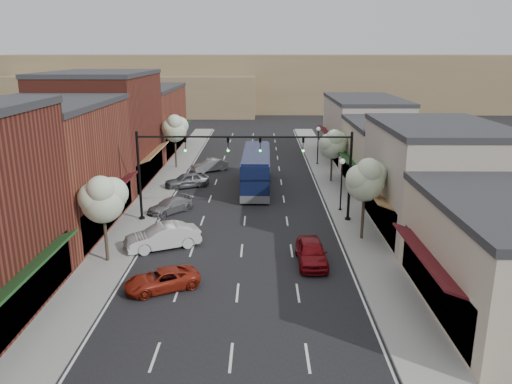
{
  "coord_description": "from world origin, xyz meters",
  "views": [
    {
      "loc": [
        1.28,
        -28.71,
        12.7
      ],
      "look_at": [
        0.88,
        8.52,
        2.2
      ],
      "focal_mm": 35.0,
      "sensor_mm": 36.0,
      "label": 1
    }
  ],
  "objects_px": {
    "parked_car_a": "(162,280)",
    "red_hatchback": "(311,252)",
    "signal_mast_left": "(170,163)",
    "lamp_post_far": "(318,139)",
    "tree_right_near": "(366,179)",
    "tree_left_far": "(175,128)",
    "tree_left_near": "(103,198)",
    "lamp_post_near": "(342,176)",
    "parked_car_e": "(210,165)",
    "signal_mast_right": "(319,163)",
    "tree_right_far": "(333,143)",
    "coach_bus": "(256,169)",
    "parked_car_d": "(187,180)",
    "parked_car_c": "(170,206)",
    "parked_car_b": "(163,237)"
  },
  "relations": [
    {
      "from": "tree_left_near",
      "to": "coach_bus",
      "type": "distance_m",
      "value": 20.14
    },
    {
      "from": "signal_mast_left",
      "to": "red_hatchback",
      "type": "distance_m",
      "value": 13.41
    },
    {
      "from": "tree_right_far",
      "to": "parked_car_a",
      "type": "bearing_deg",
      "value": -118.02
    },
    {
      "from": "signal_mast_left",
      "to": "parked_car_c",
      "type": "distance_m",
      "value": 4.54
    },
    {
      "from": "signal_mast_left",
      "to": "lamp_post_near",
      "type": "bearing_deg",
      "value": 10.56
    },
    {
      "from": "tree_left_near",
      "to": "lamp_post_near",
      "type": "bearing_deg",
      "value": 33.33
    },
    {
      "from": "parked_car_a",
      "to": "red_hatchback",
      "type": "bearing_deg",
      "value": 86.32
    },
    {
      "from": "tree_right_near",
      "to": "tree_left_far",
      "type": "relative_size",
      "value": 0.97
    },
    {
      "from": "tree_left_near",
      "to": "tree_left_far",
      "type": "bearing_deg",
      "value": 90.0
    },
    {
      "from": "tree_left_far",
      "to": "coach_bus",
      "type": "xyz_separation_m",
      "value": [
        9.05,
        -8.16,
        -2.73
      ]
    },
    {
      "from": "signal_mast_left",
      "to": "tree_left_far",
      "type": "height_order",
      "value": "signal_mast_left"
    },
    {
      "from": "tree_left_far",
      "to": "red_hatchback",
      "type": "height_order",
      "value": "tree_left_far"
    },
    {
      "from": "coach_bus",
      "to": "parked_car_a",
      "type": "bearing_deg",
      "value": -102.52
    },
    {
      "from": "signal_mast_right",
      "to": "parked_car_e",
      "type": "relative_size",
      "value": 2.01
    },
    {
      "from": "signal_mast_left",
      "to": "red_hatchback",
      "type": "relative_size",
      "value": 1.86
    },
    {
      "from": "tree_left_far",
      "to": "parked_car_b",
      "type": "xyz_separation_m",
      "value": [
        2.97,
        -23.57,
        -3.79
      ]
    },
    {
      "from": "lamp_post_near",
      "to": "parked_car_a",
      "type": "xyz_separation_m",
      "value": [
        -12.0,
        -14.13,
        -2.43
      ]
    },
    {
      "from": "signal_mast_right",
      "to": "tree_right_near",
      "type": "height_order",
      "value": "signal_mast_right"
    },
    {
      "from": "parked_car_b",
      "to": "signal_mast_right",
      "type": "bearing_deg",
      "value": 92.36
    },
    {
      "from": "red_hatchback",
      "to": "lamp_post_far",
      "type": "bearing_deg",
      "value": 81.78
    },
    {
      "from": "signal_mast_left",
      "to": "parked_car_a",
      "type": "xyz_separation_m",
      "value": [
        1.42,
        -11.63,
        -4.05
      ]
    },
    {
      "from": "parked_car_a",
      "to": "tree_right_near",
      "type": "bearing_deg",
      "value": 94.73
    },
    {
      "from": "tree_left_far",
      "to": "tree_right_near",
      "type": "bearing_deg",
      "value": -52.96
    },
    {
      "from": "signal_mast_right",
      "to": "parked_car_e",
      "type": "bearing_deg",
      "value": 120.95
    },
    {
      "from": "tree_left_far",
      "to": "lamp_post_near",
      "type": "relative_size",
      "value": 1.38
    },
    {
      "from": "red_hatchback",
      "to": "parked_car_e",
      "type": "height_order",
      "value": "red_hatchback"
    },
    {
      "from": "lamp_post_far",
      "to": "signal_mast_right",
      "type": "bearing_deg",
      "value": -96.22
    },
    {
      "from": "signal_mast_left",
      "to": "tree_left_far",
      "type": "xyz_separation_m",
      "value": [
        -2.63,
        17.95,
        -0.02
      ]
    },
    {
      "from": "tree_right_far",
      "to": "parked_car_d",
      "type": "distance_m",
      "value": 14.78
    },
    {
      "from": "signal_mast_right",
      "to": "tree_right_far",
      "type": "bearing_deg",
      "value": 77.15
    },
    {
      "from": "tree_left_far",
      "to": "lamp_post_far",
      "type": "relative_size",
      "value": 1.38
    },
    {
      "from": "signal_mast_right",
      "to": "red_hatchback",
      "type": "height_order",
      "value": "signal_mast_right"
    },
    {
      "from": "tree_right_far",
      "to": "parked_car_d",
      "type": "xyz_separation_m",
      "value": [
        -14.27,
        -2.05,
        -3.27
      ]
    },
    {
      "from": "signal_mast_left",
      "to": "lamp_post_far",
      "type": "height_order",
      "value": "signal_mast_left"
    },
    {
      "from": "parked_car_a",
      "to": "parked_car_e",
      "type": "bearing_deg",
      "value": 153.97
    },
    {
      "from": "signal_mast_left",
      "to": "parked_car_d",
      "type": "xyz_separation_m",
      "value": [
        -0.3,
        9.89,
        -3.9
      ]
    },
    {
      "from": "parked_car_a",
      "to": "coach_bus",
      "type": "bearing_deg",
      "value": 140.46
    },
    {
      "from": "parked_car_a",
      "to": "parked_car_c",
      "type": "bearing_deg",
      "value": 161.76
    },
    {
      "from": "parked_car_d",
      "to": "parked_car_e",
      "type": "distance_m",
      "value": 6.97
    },
    {
      "from": "signal_mast_left",
      "to": "lamp_post_near",
      "type": "distance_m",
      "value": 13.75
    },
    {
      "from": "lamp_post_far",
      "to": "parked_car_c",
      "type": "relative_size",
      "value": 1.09
    },
    {
      "from": "lamp_post_near",
      "to": "lamp_post_far",
      "type": "distance_m",
      "value": 17.5
    },
    {
      "from": "tree_right_near",
      "to": "parked_car_b",
      "type": "xyz_separation_m",
      "value": [
        -13.63,
        -1.57,
        -3.64
      ]
    },
    {
      "from": "tree_right_near",
      "to": "parked_car_e",
      "type": "relative_size",
      "value": 1.46
    },
    {
      "from": "tree_right_near",
      "to": "signal_mast_left",
      "type": "bearing_deg",
      "value": 163.81
    },
    {
      "from": "signal_mast_right",
      "to": "lamp_post_far",
      "type": "height_order",
      "value": "signal_mast_right"
    },
    {
      "from": "red_hatchback",
      "to": "parked_car_b",
      "type": "xyz_separation_m",
      "value": [
        -9.68,
        2.4,
        0.06
      ]
    },
    {
      "from": "tree_left_far",
      "to": "parked_car_c",
      "type": "distance_m",
      "value": 16.56
    },
    {
      "from": "parked_car_c",
      "to": "parked_car_e",
      "type": "bearing_deg",
      "value": 124.56
    },
    {
      "from": "signal_mast_left",
      "to": "parked_car_b",
      "type": "height_order",
      "value": "signal_mast_left"
    }
  ]
}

